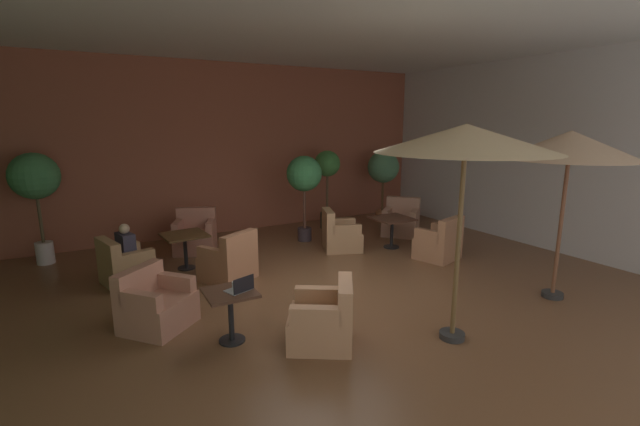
% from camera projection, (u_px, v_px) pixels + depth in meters
% --- Properties ---
extents(ground_plane, '(10.80, 9.77, 0.02)m').
position_uv_depth(ground_plane, '(335.00, 296.00, 6.90)').
color(ground_plane, brown).
extents(wall_back_brick, '(10.80, 0.08, 4.10)m').
position_uv_depth(wall_back_brick, '(233.00, 149.00, 10.60)').
color(wall_back_brick, '#98503A').
rests_on(wall_back_brick, ground_plane).
extents(wall_right_plain, '(0.08, 9.77, 4.10)m').
position_uv_depth(wall_right_plain, '(553.00, 154.00, 9.04)').
color(wall_right_plain, silver).
rests_on(wall_right_plain, ground_plane).
extents(ceiling_slab, '(10.80, 9.77, 0.06)m').
position_uv_depth(ceiling_slab, '(337.00, 19.00, 6.03)').
color(ceiling_slab, silver).
rests_on(ceiling_slab, wall_back_brick).
extents(cafe_table_front_left, '(0.62, 0.62, 0.67)m').
position_uv_depth(cafe_table_front_left, '(230.00, 304.00, 5.36)').
color(cafe_table_front_left, black).
rests_on(cafe_table_front_left, ground_plane).
extents(armchair_front_left_north, '(1.06, 1.05, 0.82)m').
position_uv_depth(armchair_front_left_north, '(324.00, 321.00, 5.34)').
color(armchair_front_left_north, tan).
rests_on(armchair_front_left_north, ground_plane).
extents(armchair_front_left_east, '(1.11, 1.10, 0.81)m').
position_uv_depth(armchair_front_left_east, '(156.00, 306.00, 5.78)').
color(armchair_front_left_east, '#B6775E').
rests_on(armchair_front_left_east, ground_plane).
extents(cafe_table_front_right, '(0.81, 0.81, 0.67)m').
position_uv_depth(cafe_table_front_right, '(392.00, 223.00, 9.39)').
color(cafe_table_front_right, black).
rests_on(cafe_table_front_right, ground_plane).
extents(armchair_front_right_north, '(0.95, 0.90, 0.88)m').
position_uv_depth(armchair_front_right_north, '(439.00, 243.00, 8.65)').
color(armchair_front_right_north, '#B67B56').
rests_on(armchair_front_right_north, ground_plane).
extents(armchair_front_right_east, '(1.08, 1.09, 0.90)m').
position_uv_depth(armchair_front_right_east, '(401.00, 222.00, 10.49)').
color(armchair_front_right_east, tan).
rests_on(armchair_front_right_east, ground_plane).
extents(armchair_front_right_south, '(0.99, 0.97, 0.88)m').
position_uv_depth(armchair_front_right_south, '(340.00, 235.00, 9.28)').
color(armchair_front_right_south, tan).
rests_on(armchair_front_right_south, ground_plane).
extents(cafe_table_mid_center, '(0.83, 0.83, 0.67)m').
position_uv_depth(cafe_table_mid_center, '(185.00, 240.00, 8.03)').
color(cafe_table_mid_center, black).
rests_on(cafe_table_mid_center, ground_plane).
extents(armchair_mid_center_north, '(0.92, 0.95, 0.82)m').
position_uv_depth(armchair_mid_center_north, '(126.00, 266.00, 7.33)').
color(armchair_mid_center_north, tan).
rests_on(armchair_mid_center_north, ground_plane).
extents(armchair_mid_center_east, '(1.04, 1.03, 0.88)m').
position_uv_depth(armchair_mid_center_east, '(229.00, 262.00, 7.51)').
color(armchair_mid_center_east, '#B47551').
rests_on(armchair_mid_center_east, ground_plane).
extents(armchair_mid_center_south, '(1.05, 1.01, 0.91)m').
position_uv_depth(armchair_mid_center_south, '(195.00, 236.00, 9.15)').
color(armchair_mid_center_south, '#BC755F').
rests_on(armchair_mid_center_south, ground_plane).
extents(patio_umbrella_tall_red, '(1.91, 1.91, 2.60)m').
position_uv_depth(patio_umbrella_tall_red, '(570.00, 146.00, 6.33)').
color(patio_umbrella_tall_red, '#2D2D2D').
rests_on(patio_umbrella_tall_red, ground_plane).
extents(patio_umbrella_center_beige, '(2.13, 2.13, 2.71)m').
position_uv_depth(patio_umbrella_center_beige, '(466.00, 140.00, 5.01)').
color(patio_umbrella_center_beige, '#2D2D2D').
rests_on(patio_umbrella_center_beige, ground_plane).
extents(potted_tree_left_corner, '(0.80, 0.80, 1.97)m').
position_uv_depth(potted_tree_left_corner, '(304.00, 177.00, 9.74)').
color(potted_tree_left_corner, '#3D3036').
rests_on(potted_tree_left_corner, ground_plane).
extents(potted_tree_mid_left, '(0.85, 0.85, 1.94)m').
position_uv_depth(potted_tree_mid_left, '(383.00, 170.00, 11.65)').
color(potted_tree_mid_left, '#A46440').
rests_on(potted_tree_mid_left, ground_plane).
extents(potted_tree_mid_right, '(0.66, 0.66, 2.01)m').
position_uv_depth(potted_tree_mid_right, '(327.00, 172.00, 10.92)').
color(potted_tree_mid_right, '#383A2B').
rests_on(potted_tree_mid_right, ground_plane).
extents(potted_tree_right_corner, '(0.88, 0.88, 2.16)m').
position_uv_depth(potted_tree_right_corner, '(35.00, 181.00, 8.09)').
color(potted_tree_right_corner, silver).
rests_on(potted_tree_right_corner, ground_plane).
extents(patron_blue_shirt, '(0.30, 0.44, 0.61)m').
position_uv_depth(patron_blue_shirt, '(126.00, 244.00, 7.28)').
color(patron_blue_shirt, '#333040').
rests_on(patron_blue_shirt, ground_plane).
extents(iced_drink_cup, '(0.08, 0.08, 0.11)m').
position_uv_depth(iced_drink_cup, '(235.00, 286.00, 5.35)').
color(iced_drink_cup, silver).
rests_on(iced_drink_cup, cafe_table_front_left).
extents(open_laptop, '(0.37, 0.31, 0.20)m').
position_uv_depth(open_laptop, '(241.00, 287.00, 5.31)').
color(open_laptop, '#9EA0A5').
rests_on(open_laptop, cafe_table_front_left).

